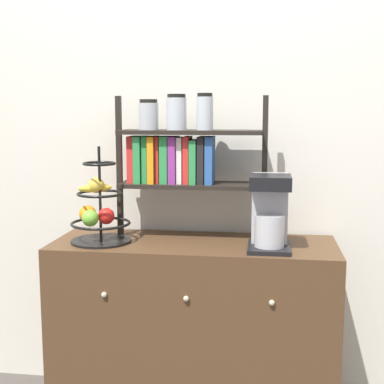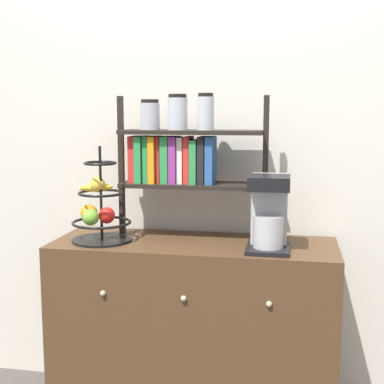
{
  "view_description": "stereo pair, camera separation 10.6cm",
  "coord_description": "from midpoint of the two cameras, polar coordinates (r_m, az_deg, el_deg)",
  "views": [
    {
      "loc": [
        0.31,
        -2.04,
        1.37
      ],
      "look_at": [
        -0.01,
        0.22,
        1.03
      ],
      "focal_mm": 50.0,
      "sensor_mm": 36.0,
      "label": 1
    },
    {
      "loc": [
        0.41,
        -2.03,
        1.37
      ],
      "look_at": [
        -0.01,
        0.22,
        1.03
      ],
      "focal_mm": 50.0,
      "sensor_mm": 36.0,
      "label": 2
    }
  ],
  "objects": [
    {
      "name": "coffee_maker",
      "position": [
        2.23,
        9.56,
        -2.16
      ],
      "size": [
        0.18,
        0.22,
        0.31
      ],
      "color": "black",
      "rests_on": "sideboard"
    },
    {
      "name": "sideboard",
      "position": [
        2.48,
        1.45,
        -14.49
      ],
      "size": [
        1.24,
        0.46,
        0.81
      ],
      "color": "#4C331E",
      "rests_on": "ground_plane"
    },
    {
      "name": "fruit_stand",
      "position": [
        2.37,
        -8.64,
        -2.0
      ],
      "size": [
        0.26,
        0.26,
        0.42
      ],
      "color": "black",
      "rests_on": "sideboard"
    },
    {
      "name": "wall_back",
      "position": [
        2.55,
        2.49,
        6.88
      ],
      "size": [
        7.0,
        0.05,
        2.6
      ],
      "primitive_type": "cube",
      "color": "silver",
      "rests_on": "ground_plane"
    },
    {
      "name": "shelf_hutch",
      "position": [
        2.39,
        -0.16,
        4.3
      ],
      "size": [
        0.68,
        0.2,
        0.65
      ],
      "color": "black",
      "rests_on": "sideboard"
    }
  ]
}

